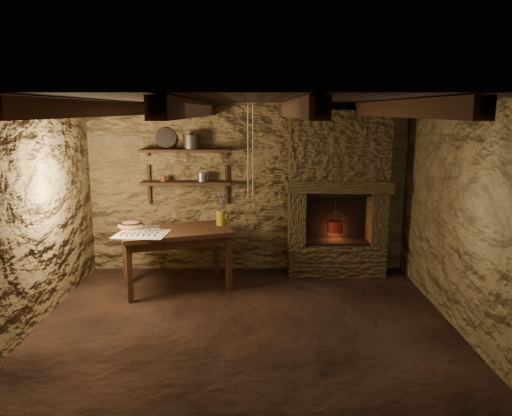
{
  "coord_description": "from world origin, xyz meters",
  "views": [
    {
      "loc": [
        0.1,
        -5.06,
        2.3
      ],
      "look_at": [
        0.12,
        0.9,
        1.12
      ],
      "focal_mm": 35.0,
      "sensor_mm": 36.0,
      "label": 1
    }
  ],
  "objects_px": {
    "work_table": "(176,257)",
    "iron_stockpot": "(192,142)",
    "stoneware_jug": "(221,211)",
    "red_pot": "(335,226)",
    "wooden_bowl": "(131,226)"
  },
  "relations": [
    {
      "from": "work_table",
      "to": "stoneware_jug",
      "type": "bearing_deg",
      "value": 4.53
    },
    {
      "from": "work_table",
      "to": "wooden_bowl",
      "type": "xyz_separation_m",
      "value": [
        -0.58,
        0.04,
        0.4
      ]
    },
    {
      "from": "iron_stockpot",
      "to": "red_pot",
      "type": "distance_m",
      "value": 2.3
    },
    {
      "from": "stoneware_jug",
      "to": "red_pot",
      "type": "xyz_separation_m",
      "value": [
        1.57,
        0.29,
        -0.27
      ]
    },
    {
      "from": "work_table",
      "to": "iron_stockpot",
      "type": "relative_size",
      "value": 6.56
    },
    {
      "from": "iron_stockpot",
      "to": "red_pot",
      "type": "height_order",
      "value": "iron_stockpot"
    },
    {
      "from": "wooden_bowl",
      "to": "red_pot",
      "type": "xyz_separation_m",
      "value": [
        2.73,
        0.49,
        -0.12
      ]
    },
    {
      "from": "work_table",
      "to": "stoneware_jug",
      "type": "xyz_separation_m",
      "value": [
        0.58,
        0.25,
        0.56
      ]
    },
    {
      "from": "stoneware_jug",
      "to": "wooden_bowl",
      "type": "distance_m",
      "value": 1.19
    },
    {
      "from": "work_table",
      "to": "wooden_bowl",
      "type": "distance_m",
      "value": 0.71
    },
    {
      "from": "wooden_bowl",
      "to": "iron_stockpot",
      "type": "bearing_deg",
      "value": 39.74
    },
    {
      "from": "work_table",
      "to": "iron_stockpot",
      "type": "distance_m",
      "value": 1.59
    },
    {
      "from": "work_table",
      "to": "iron_stockpot",
      "type": "height_order",
      "value": "iron_stockpot"
    },
    {
      "from": "work_table",
      "to": "iron_stockpot",
      "type": "bearing_deg",
      "value": 57.91
    },
    {
      "from": "work_table",
      "to": "red_pot",
      "type": "xyz_separation_m",
      "value": [
        2.15,
        0.54,
        0.29
      ]
    }
  ]
}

